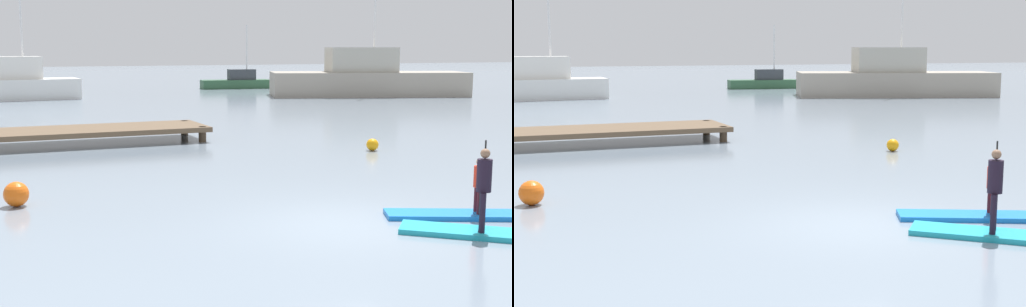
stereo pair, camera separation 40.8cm
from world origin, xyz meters
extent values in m
plane|color=gray|center=(0.00, 0.00, 0.00)|extent=(240.00, 240.00, 0.00)
cube|color=blue|center=(2.59, -0.53, 0.05)|extent=(3.51, 2.12, 0.10)
cylinder|color=#4C1419|center=(2.72, -0.46, 0.37)|extent=(0.08, 0.08, 0.53)
cylinder|color=#4C1419|center=(2.62, -0.67, 0.37)|extent=(0.08, 0.08, 0.53)
cylinder|color=red|center=(2.67, -0.57, 0.85)|extent=(0.26, 0.26, 0.44)
sphere|color=tan|center=(2.67, -0.57, 1.15)|extent=(0.13, 0.13, 0.13)
cylinder|color=black|center=(2.60, -0.72, 0.67)|extent=(0.03, 0.03, 1.15)
cube|color=black|center=(2.60, -0.72, 0.19)|extent=(0.09, 0.14, 0.18)
cube|color=#1E9EB2|center=(2.00, -1.88, 0.05)|extent=(3.13, 2.87, 0.10)
cylinder|color=black|center=(1.91, -1.59, 0.46)|extent=(0.11, 0.11, 0.73)
cylinder|color=black|center=(1.70, -1.83, 0.46)|extent=(0.11, 0.11, 0.73)
cylinder|color=black|center=(1.81, -1.71, 1.13)|extent=(0.38, 0.38, 0.60)
sphere|color=#8C664C|center=(1.81, -1.71, 1.54)|extent=(0.17, 0.17, 0.17)
cylinder|color=black|center=(1.94, -1.56, 0.93)|extent=(0.03, 0.03, 1.65)
cube|color=black|center=(1.94, -1.56, 0.19)|extent=(0.11, 0.13, 0.18)
cube|color=#9E9384|center=(19.96, 31.53, 0.85)|extent=(14.50, 8.53, 1.71)
cube|color=#B2AD9E|center=(19.44, 31.71, 2.58)|extent=(5.58, 4.82, 1.75)
cube|color=silver|center=(-4.55, 37.04, 0.69)|extent=(9.82, 3.36, 1.38)
cube|color=white|center=(-3.97, 37.07, 2.12)|extent=(3.84, 2.22, 1.49)
cylinder|color=silver|center=(-3.23, 37.11, 5.25)|extent=(0.12, 0.12, 4.78)
cube|color=#2D5638|center=(14.31, 43.48, 0.37)|extent=(5.97, 2.29, 0.74)
cube|color=#33383D|center=(14.86, 43.41, 1.18)|extent=(2.40, 1.35, 0.88)
cylinder|color=silver|center=(15.31, 43.35, 3.48)|extent=(0.12, 0.12, 3.70)
cube|color=brown|center=(-4.35, 13.62, 0.48)|extent=(11.52, 2.87, 0.18)
cylinder|color=#473828|center=(1.11, 12.49, 0.28)|extent=(0.28, 0.28, 0.57)
cylinder|color=#473828|center=(1.11, 14.75, 0.28)|extent=(0.28, 0.28, 0.57)
sphere|color=orange|center=(5.70, 8.20, 0.21)|extent=(0.41, 0.41, 0.41)
sphere|color=orange|center=(-5.93, 4.10, 0.27)|extent=(0.55, 0.55, 0.55)
camera|label=1|loc=(-6.80, -11.52, 3.43)|focal=48.58mm
camera|label=2|loc=(-6.42, -11.67, 3.43)|focal=48.58mm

